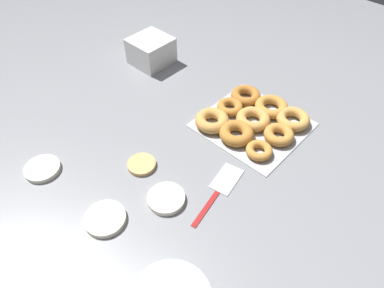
{
  "coord_description": "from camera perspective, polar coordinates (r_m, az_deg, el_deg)",
  "views": [
    {
      "loc": [
        -0.53,
        0.41,
        0.76
      ],
      "look_at": [
        -0.06,
        -0.1,
        0.04
      ],
      "focal_mm": 32.0,
      "sensor_mm": 36.0,
      "label": 1
    }
  ],
  "objects": [
    {
      "name": "ground_plane",
      "position": [
        1.01,
        -6.38,
        -2.89
      ],
      "size": [
        3.0,
        3.0,
        0.0
      ],
      "primitive_type": "plane",
      "color": "gray"
    },
    {
      "name": "pancake_0",
      "position": [
        0.92,
        -4.32,
        -9.06
      ],
      "size": [
        0.1,
        0.1,
        0.02
      ],
      "primitive_type": "cylinder",
      "color": "silver",
      "rests_on": "ground_plane"
    },
    {
      "name": "pancake_1",
      "position": [
        0.91,
        -14.28,
        -11.97
      ],
      "size": [
        0.11,
        0.11,
        0.01
      ],
      "primitive_type": "cylinder",
      "color": "beige",
      "rests_on": "ground_plane"
    },
    {
      "name": "pancake_2",
      "position": [
        1.07,
        -23.67,
        -3.8
      ],
      "size": [
        0.1,
        0.1,
        0.01
      ],
      "primitive_type": "cylinder",
      "color": "silver",
      "rests_on": "ground_plane"
    },
    {
      "name": "pancake_3",
      "position": [
        1.0,
        -8.39,
        -3.4
      ],
      "size": [
        0.08,
        0.08,
        0.01
      ],
      "primitive_type": "cylinder",
      "color": "tan",
      "rests_on": "ground_plane"
    },
    {
      "name": "donut_tray",
      "position": [
        1.13,
        10.03,
        4.04
      ],
      "size": [
        0.31,
        0.3,
        0.04
      ],
      "color": "#ADAFB5",
      "rests_on": "ground_plane"
    },
    {
      "name": "container_stack",
      "position": [
        1.39,
        -6.83,
        15.15
      ],
      "size": [
        0.14,
        0.14,
        0.1
      ],
      "color": "white",
      "rests_on": "ground_plane"
    },
    {
      "name": "spatula",
      "position": [
        0.95,
        5.08,
        -6.79
      ],
      "size": [
        0.08,
        0.23,
        0.01
      ],
      "rotation": [
        0.0,
        0.0,
        4.9
      ],
      "color": "maroon",
      "rests_on": "ground_plane"
    }
  ]
}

